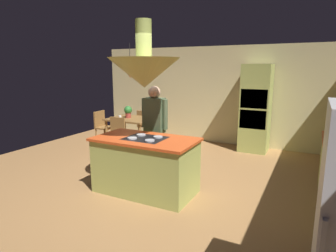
# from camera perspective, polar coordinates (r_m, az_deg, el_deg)

# --- Properties ---
(ground) EXTENTS (8.16, 8.16, 0.00)m
(ground) POSITION_cam_1_polar(r_m,az_deg,el_deg) (5.06, -3.14, -11.88)
(ground) COLOR #9E7042
(wall_back) EXTENTS (6.80, 0.10, 2.55)m
(wall_back) POSITION_cam_1_polar(r_m,az_deg,el_deg) (7.85, 9.60, 6.00)
(wall_back) COLOR beige
(wall_back) RESTS_ON ground
(kitchen_island) EXTENTS (1.64, 0.90, 0.92)m
(kitchen_island) POSITION_cam_1_polar(r_m,az_deg,el_deg) (4.74, -4.43, -7.66)
(kitchen_island) COLOR #A8B259
(kitchen_island) RESTS_ON ground
(oven_tower) EXTENTS (0.66, 0.62, 2.08)m
(oven_tower) POSITION_cam_1_polar(r_m,az_deg,el_deg) (7.22, 16.89, 3.34)
(oven_tower) COLOR #A8B259
(oven_tower) RESTS_ON ground
(dining_table) EXTENTS (1.09, 0.90, 0.76)m
(dining_table) POSITION_cam_1_polar(r_m,az_deg,el_deg) (7.29, -7.23, 0.77)
(dining_table) COLOR olive
(dining_table) RESTS_ON ground
(person_at_island) EXTENTS (0.53, 0.22, 1.68)m
(person_at_island) POSITION_cam_1_polar(r_m,az_deg,el_deg) (5.32, -2.65, 0.19)
(person_at_island) COLOR tan
(person_at_island) RESTS_ON ground
(range_hood) EXTENTS (1.10, 1.10, 1.00)m
(range_hood) POSITION_cam_1_polar(r_m,az_deg,el_deg) (4.48, -4.73, 10.79)
(range_hood) COLOR #A8B259
(pendant_light_over_table) EXTENTS (0.32, 0.32, 0.82)m
(pendant_light_over_table) POSITION_cam_1_polar(r_m,az_deg,el_deg) (7.17, -7.48, 10.25)
(pendant_light_over_table) COLOR #E0B266
(chair_facing_island) EXTENTS (0.40, 0.40, 0.87)m
(chair_facing_island) POSITION_cam_1_polar(r_m,az_deg,el_deg) (6.79, -10.38, -1.48)
(chair_facing_island) COLOR olive
(chair_facing_island) RESTS_ON ground
(chair_by_back_wall) EXTENTS (0.40, 0.40, 0.87)m
(chair_by_back_wall) POSITION_cam_1_polar(r_m,az_deg,el_deg) (7.87, -4.46, 0.46)
(chair_by_back_wall) COLOR olive
(chair_by_back_wall) RESTS_ON ground
(chair_at_corner) EXTENTS (0.40, 0.40, 0.87)m
(chair_at_corner) POSITION_cam_1_polar(r_m,az_deg,el_deg) (7.87, -12.78, 0.21)
(chair_at_corner) COLOR olive
(chair_at_corner) RESTS_ON ground
(potted_plant_on_table) EXTENTS (0.20, 0.20, 0.30)m
(potted_plant_on_table) POSITION_cam_1_polar(r_m,az_deg,el_deg) (7.32, -7.88, 2.92)
(potted_plant_on_table) COLOR #99382D
(potted_plant_on_table) RESTS_ON dining_table
(cup_on_table) EXTENTS (0.07, 0.07, 0.09)m
(cup_on_table) POSITION_cam_1_polar(r_m,az_deg,el_deg) (7.19, -9.46, 1.72)
(cup_on_table) COLOR white
(cup_on_table) RESTS_ON dining_table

